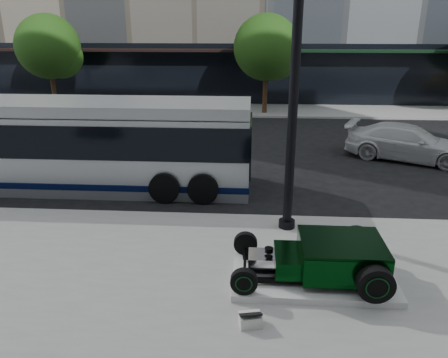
# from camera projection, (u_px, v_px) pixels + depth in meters

# --- Properties ---
(ground) EXTENTS (120.00, 120.00, 0.00)m
(ground) POSITION_uv_depth(u_px,v_px,m) (242.00, 192.00, 14.43)
(ground) COLOR black
(ground) RESTS_ON ground
(sidewalk_far) EXTENTS (70.00, 4.00, 0.12)m
(sidewalk_far) POSITION_uv_depth(u_px,v_px,m) (248.00, 110.00, 27.55)
(sidewalk_far) COLOR gray
(sidewalk_far) RESTS_ON ground
(street_trees) EXTENTS (29.80, 3.80, 5.70)m
(street_trees) POSITION_uv_depth(u_px,v_px,m) (269.00, 50.00, 25.35)
(street_trees) COLOR black
(street_trees) RESTS_ON sidewalk_far
(display_plinth) EXTENTS (3.40, 1.80, 0.15)m
(display_plinth) POSITION_uv_depth(u_px,v_px,m) (313.00, 277.00, 9.29)
(display_plinth) COLOR silver
(display_plinth) RESTS_ON sidewalk_near
(hot_rod) EXTENTS (3.22, 2.00, 0.81)m
(hot_rod) POSITION_uv_depth(u_px,v_px,m) (330.00, 257.00, 9.09)
(hot_rod) COLOR black
(hot_rod) RESTS_ON display_plinth
(info_plaque) EXTENTS (0.45, 0.38, 0.31)m
(info_plaque) POSITION_uv_depth(u_px,v_px,m) (250.00, 319.00, 7.90)
(info_plaque) COLOR silver
(info_plaque) RESTS_ON sidewalk_near
(lamppost) EXTENTS (0.43, 0.43, 7.88)m
(lamppost) POSITION_uv_depth(u_px,v_px,m) (294.00, 90.00, 10.51)
(lamppost) COLOR black
(lamppost) RESTS_ON sidewalk_near
(transit_bus) EXTENTS (12.12, 2.88, 2.92)m
(transit_bus) POSITION_uv_depth(u_px,v_px,m) (71.00, 143.00, 14.58)
(transit_bus) COLOR #AAAFB4
(transit_bus) RESTS_ON ground
(white_sedan) EXTENTS (5.25, 3.77, 1.41)m
(white_sedan) POSITION_uv_depth(u_px,v_px,m) (408.00, 143.00, 17.67)
(white_sedan) COLOR silver
(white_sedan) RESTS_ON ground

